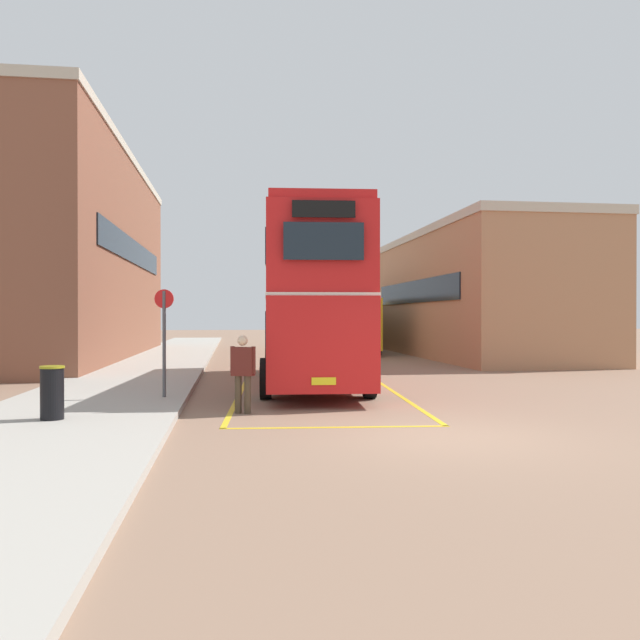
# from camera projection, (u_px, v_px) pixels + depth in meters

# --- Properties ---
(ground_plane) EXTENTS (135.60, 135.60, 0.00)m
(ground_plane) POSITION_uv_depth(u_px,v_px,m) (322.00, 367.00, 24.86)
(ground_plane) COLOR #846651
(sidewalk_left) EXTENTS (4.00, 57.60, 0.14)m
(sidewalk_left) POSITION_uv_depth(u_px,v_px,m) (159.00, 363.00, 26.36)
(sidewalk_left) COLOR #A39E93
(sidewalk_left) RESTS_ON ground
(brick_building_left) EXTENTS (6.40, 22.05, 9.51)m
(brick_building_left) POSITION_uv_depth(u_px,v_px,m) (65.00, 257.00, 29.63)
(brick_building_left) COLOR brown
(brick_building_left) RESTS_ON ground
(depot_building_right) EXTENTS (6.22, 17.79, 6.21)m
(depot_building_right) POSITION_uv_depth(u_px,v_px,m) (472.00, 294.00, 32.21)
(depot_building_right) COLOR #AD7A56
(depot_building_right) RESTS_ON ground
(double_decker_bus) EXTENTS (3.31, 10.54, 4.75)m
(double_decker_bus) POSITION_uv_depth(u_px,v_px,m) (311.00, 299.00, 18.62)
(double_decker_bus) COLOR black
(double_decker_bus) RESTS_ON ground
(single_deck_bus) EXTENTS (3.29, 9.99, 3.02)m
(single_deck_bus) POSITION_uv_depth(u_px,v_px,m) (350.00, 323.00, 35.67)
(single_deck_bus) COLOR black
(single_deck_bus) RESTS_ON ground
(pedestrian_boarding) EXTENTS (0.52, 0.37, 1.61)m
(pedestrian_boarding) POSITION_uv_depth(u_px,v_px,m) (243.00, 369.00, 13.07)
(pedestrian_boarding) COLOR #473828
(pedestrian_boarding) RESTS_ON ground
(litter_bin) EXTENTS (0.43, 0.43, 0.97)m
(litter_bin) POSITION_uv_depth(u_px,v_px,m) (52.00, 393.00, 11.48)
(litter_bin) COLOR black
(litter_bin) RESTS_ON sidewalk_left
(bus_stop_sign) EXTENTS (0.44, 0.08, 2.49)m
(bus_stop_sign) POSITION_uv_depth(u_px,v_px,m) (164.00, 332.00, 14.67)
(bus_stop_sign) COLOR #4C4C51
(bus_stop_sign) RESTS_ON sidewalk_left
(bay_marking_yellow) EXTENTS (5.01, 12.67, 0.01)m
(bay_marking_yellow) POSITION_uv_depth(u_px,v_px,m) (318.00, 392.00, 16.72)
(bay_marking_yellow) COLOR gold
(bay_marking_yellow) RESTS_ON ground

